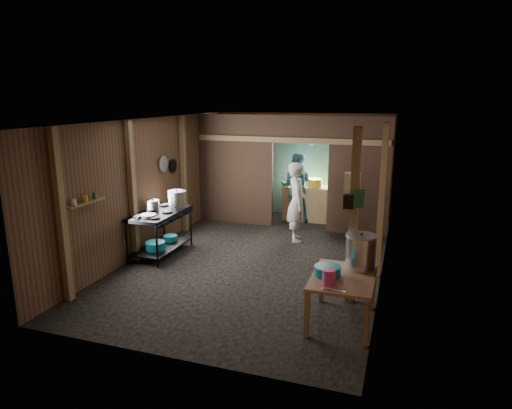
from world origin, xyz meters
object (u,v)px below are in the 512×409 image
(stock_pot, at_px, (361,252))
(pink_bucket, at_px, (329,277))
(gas_range, at_px, (161,233))
(yellow_tub, at_px, (314,183))
(stove_pot_large, at_px, (177,200))
(cook, at_px, (297,202))
(prep_table, at_px, (342,299))

(stock_pot, bearing_deg, pink_bucket, -115.01)
(gas_range, distance_m, stock_pot, 4.10)
(pink_bucket, distance_m, yellow_tub, 5.41)
(stove_pot_large, bearing_deg, gas_range, -112.92)
(pink_bucket, relative_size, cook, 0.12)
(yellow_tub, bearing_deg, prep_table, -74.35)
(prep_table, xyz_separation_m, cook, (-1.43, 3.28, 0.51))
(gas_range, distance_m, yellow_tub, 4.11)
(pink_bucket, bearing_deg, stove_pot_large, 145.67)
(prep_table, height_order, stove_pot_large, stove_pot_large)
(stock_pot, height_order, cook, cook)
(stove_pot_large, bearing_deg, pink_bucket, -34.33)
(stove_pot_large, distance_m, stock_pot, 4.06)
(prep_table, height_order, yellow_tub, yellow_tub)
(stove_pot_large, bearing_deg, cook, 31.08)
(stove_pot_large, relative_size, pink_bucket, 1.83)
(gas_range, relative_size, yellow_tub, 4.04)
(pink_bucket, bearing_deg, cook, 109.62)
(stock_pot, relative_size, cook, 0.30)
(pink_bucket, height_order, yellow_tub, yellow_tub)
(gas_range, relative_size, prep_table, 1.28)
(gas_range, xyz_separation_m, prep_table, (3.71, -1.60, -0.09))
(gas_range, height_order, yellow_tub, yellow_tub)
(prep_table, bearing_deg, stock_pot, 64.53)
(gas_range, relative_size, pink_bucket, 7.35)
(pink_bucket, height_order, cook, cook)
(gas_range, distance_m, prep_table, 4.04)
(stock_pot, bearing_deg, prep_table, -115.47)
(gas_range, xyz_separation_m, pink_bucket, (3.57, -1.92, 0.34))
(stove_pot_large, xyz_separation_m, stock_pot, (3.72, -1.63, -0.12))
(gas_range, xyz_separation_m, stock_pot, (3.89, -1.23, 0.47))
(yellow_tub, height_order, cook, cook)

